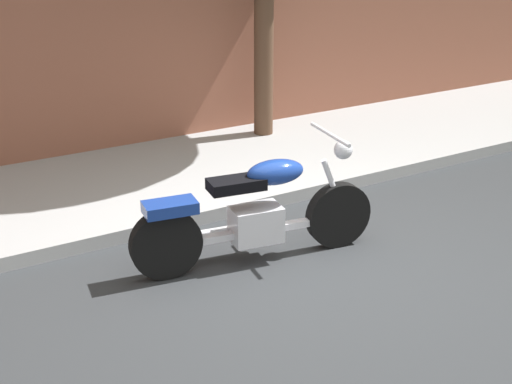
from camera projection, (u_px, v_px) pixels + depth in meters
The scene contains 3 objects.
ground_plane at pixel (311, 264), 6.24m from camera, with size 60.00×60.00×0.00m, color #303335.
sidewalk at pixel (190, 174), 8.16m from camera, with size 23.97×2.41×0.14m, color #9F9F9F.
motorcycle at pixel (255, 213), 6.15m from camera, with size 2.24×0.76×1.12m.
Camera 1 is at (-3.26, -4.51, 2.93)m, focal length 49.48 mm.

